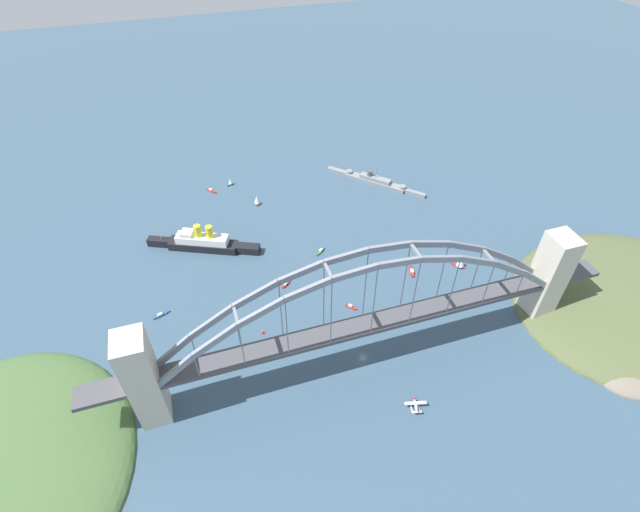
{
  "coord_description": "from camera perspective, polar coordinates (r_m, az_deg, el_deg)",
  "views": [
    {
      "loc": [
        -70.59,
        -141.76,
        217.92
      ],
      "look_at": [
        0.0,
        79.23,
        8.0
      ],
      "focal_mm": 26.36,
      "sensor_mm": 36.0,
      "label": 1
    }
  ],
  "objects": [
    {
      "name": "headland_east_shore",
      "position": [
        350.03,
        33.91,
        -5.27
      ],
      "size": [
        153.37,
        135.07,
        21.93
      ],
      "color": "#515B38",
      "rests_on": "ground"
    },
    {
      "name": "channel_marker_buoy",
      "position": [
        279.55,
        -6.96,
        -9.16
      ],
      "size": [
        2.2,
        2.2,
        2.75
      ],
      "color": "red",
      "rests_on": "ground"
    },
    {
      "name": "small_boat_5",
      "position": [
        291.4,
        3.76,
        -6.16
      ],
      "size": [
        6.06,
        6.81,
        2.16
      ],
      "color": "#B2231E",
      "rests_on": "ground"
    },
    {
      "name": "naval_cruiser",
      "position": [
        398.11,
        6.61,
        9.09
      ],
      "size": [
        63.18,
        65.97,
        16.13
      ],
      "color": "gray",
      "rests_on": "ground"
    },
    {
      "name": "small_boat_4",
      "position": [
        318.54,
        11.08,
        -1.82
      ],
      "size": [
        4.51,
        10.95,
        2.12
      ],
      "color": "#B2231E",
      "rests_on": "ground"
    },
    {
      "name": "small_boat_0",
      "position": [
        327.25,
        16.75,
        -0.6
      ],
      "size": [
        8.07,
        8.59,
        11.03
      ],
      "color": "#B2231E",
      "rests_on": "ground"
    },
    {
      "name": "small_boat_8",
      "position": [
        373.2,
        -7.66,
        6.76
      ],
      "size": [
        5.6,
        8.04,
        8.77
      ],
      "color": "brown",
      "rests_on": "ground"
    },
    {
      "name": "harbor_arch_bridge",
      "position": [
        244.63,
        5.71,
        -7.81
      ],
      "size": [
        284.73,
        16.45,
        76.76
      ],
      "color": "beige",
      "rests_on": "ground"
    },
    {
      "name": "small_boat_7",
      "position": [
        400.04,
        -10.82,
        8.91
      ],
      "size": [
        5.89,
        4.75,
        7.23
      ],
      "color": "#2D6B3D",
      "rests_on": "ground"
    },
    {
      "name": "ground_plane",
      "position": [
        269.39,
        5.25,
        -12.12
      ],
      "size": [
        1400.0,
        1400.0,
        0.0
      ],
      "primitive_type": "plane",
      "color": "#385166"
    },
    {
      "name": "small_boat_1",
      "position": [
        304.94,
        -4.16,
        -3.42
      ],
      "size": [
        7.1,
        6.27,
        2.08
      ],
      "color": "#B2231E",
      "rests_on": "ground"
    },
    {
      "name": "small_boat_6",
      "position": [
        396.53,
        -13.06,
        7.75
      ],
      "size": [
        6.98,
        8.8,
        2.15
      ],
      "color": "#B2231E",
      "rests_on": "ground"
    },
    {
      "name": "seaplane_taxiing_near_bridge",
      "position": [
        254.22,
        11.51,
        -17.38
      ],
      "size": [
        11.29,
        8.61,
        4.94
      ],
      "color": "#B7B7B2",
      "rests_on": "ground"
    },
    {
      "name": "small_boat_3",
      "position": [
        327.43,
        0.06,
        0.59
      ],
      "size": [
        8.26,
        7.28,
        2.03
      ],
      "color": "#2D6B3D",
      "rests_on": "ground"
    },
    {
      "name": "small_boat_2",
      "position": [
        302.3,
        -18.74,
        -6.78
      ],
      "size": [
        10.32,
        4.7,
        2.03
      ],
      "color": "#234C8C",
      "rests_on": "ground"
    },
    {
      "name": "ocean_liner",
      "position": [
        337.11,
        -13.98,
        1.61
      ],
      "size": [
        75.62,
        38.85,
        20.13
      ],
      "color": "black",
      "rests_on": "ground"
    }
  ]
}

